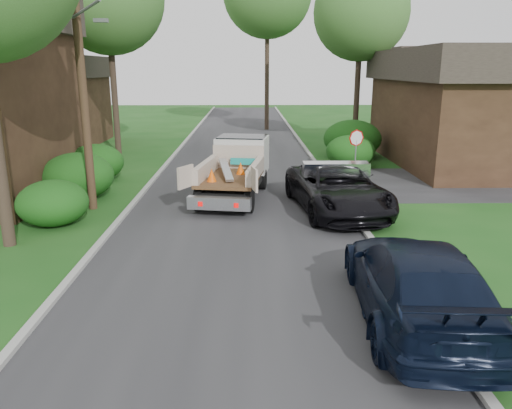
{
  "coord_description": "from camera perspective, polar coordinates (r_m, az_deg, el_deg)",
  "views": [
    {
      "loc": [
        0.31,
        -13.19,
        5.11
      ],
      "look_at": [
        0.57,
        1.08,
        1.2
      ],
      "focal_mm": 35.0,
      "sensor_mm": 36.0,
      "label": 1
    }
  ],
  "objects": [
    {
      "name": "curb_right",
      "position": [
        24.03,
        8.08,
        3.03
      ],
      "size": [
        0.2,
        90.0,
        0.12
      ],
      "primitive_type": "cube",
      "color": "#9E9E99",
      "rests_on": "ground"
    },
    {
      "name": "road",
      "position": [
        23.74,
        -1.75,
        2.89
      ],
      "size": [
        8.0,
        90.0,
        0.02
      ],
      "primitive_type": "cube",
      "color": "#28282B",
      "rests_on": "ground"
    },
    {
      "name": "hedge_right_b",
      "position": [
        30.1,
        10.94,
        7.39
      ],
      "size": [
        3.38,
        3.38,
        2.21
      ],
      "primitive_type": "ellipsoid",
      "color": "#143F0E",
      "rests_on": "ground"
    },
    {
      "name": "hedge_left_a",
      "position": [
        17.98,
        -22.22,
        0.17
      ],
      "size": [
        2.34,
        2.34,
        1.53
      ],
      "primitive_type": "ellipsoid",
      "color": "#143F0E",
      "rests_on": "ground"
    },
    {
      "name": "house_left_far",
      "position": [
        37.86,
        -22.86,
        11.02
      ],
      "size": [
        7.56,
        7.56,
        6.0
      ],
      "color": "#332015",
      "rests_on": "ground"
    },
    {
      "name": "curb_left",
      "position": [
        24.14,
        -11.55,
        2.92
      ],
      "size": [
        0.2,
        90.0,
        0.12
      ],
      "primitive_type": "cube",
      "color": "#9E9E99",
      "rests_on": "ground"
    },
    {
      "name": "black_pickup",
      "position": [
        18.48,
        9.26,
        1.81
      ],
      "size": [
        3.57,
        6.46,
        1.71
      ],
      "primitive_type": "imported",
      "rotation": [
        0.0,
        0.0,
        0.12
      ],
      "color": "black",
      "rests_on": "ground"
    },
    {
      "name": "hedge_left_b",
      "position": [
        21.24,
        -19.73,
        3.08
      ],
      "size": [
        2.86,
        2.86,
        1.87
      ],
      "primitive_type": "ellipsoid",
      "color": "#143F0E",
      "rests_on": "ground"
    },
    {
      "name": "navy_suv",
      "position": [
        10.94,
        17.86,
        -8.32
      ],
      "size": [
        2.83,
        6.09,
        1.72
      ],
      "primitive_type": "imported",
      "rotation": [
        0.0,
        0.0,
        3.07
      ],
      "color": "black",
      "rests_on": "ground"
    },
    {
      "name": "tree_right_far",
      "position": [
        34.12,
        11.92,
        20.67
      ],
      "size": [
        6.0,
        6.0,
        11.5
      ],
      "color": "#2D2119",
      "rests_on": "ground"
    },
    {
      "name": "stop_sign",
      "position": [
        22.96,
        11.36,
        6.67
      ],
      "size": [
        0.71,
        0.32,
        2.48
      ],
      "color": "slate",
      "rests_on": "ground"
    },
    {
      "name": "hedge_right_a",
      "position": [
        27.09,
        10.74,
        6.0
      ],
      "size": [
        2.6,
        2.6,
        1.7
      ],
      "primitive_type": "ellipsoid",
      "color": "#143F0E",
      "rests_on": "ground"
    },
    {
      "name": "house_right",
      "position": [
        30.06,
        24.36,
        10.26
      ],
      "size": [
        9.72,
        12.96,
        6.2
      ],
      "rotation": [
        0.0,
        0.0,
        1.57
      ],
      "color": "#332015",
      "rests_on": "ground"
    },
    {
      "name": "hedge_left_c",
      "position": [
        24.62,
        -17.85,
        4.61
      ],
      "size": [
        2.6,
        2.6,
        1.7
      ],
      "primitive_type": "ellipsoid",
      "color": "#143F0E",
      "rests_on": "ground"
    },
    {
      "name": "ground",
      "position": [
        14.14,
        -2.23,
        -5.87
      ],
      "size": [
        120.0,
        120.0,
        0.0
      ],
      "primitive_type": "plane",
      "color": "#184A15",
      "rests_on": "ground"
    },
    {
      "name": "utility_pole",
      "position": [
        19.07,
        -19.36,
        14.68
      ],
      "size": [
        2.42,
        1.25,
        10.0
      ],
      "color": "#382619",
      "rests_on": "ground"
    },
    {
      "name": "side_street",
      "position": [
        25.59,
        26.2,
        2.22
      ],
      "size": [
        16.0,
        7.0,
        0.02
      ],
      "primitive_type": "cube",
      "color": "#28282B",
      "rests_on": "ground"
    },
    {
      "name": "flatbed_truck",
      "position": [
        20.91,
        -2.09,
        4.63
      ],
      "size": [
        3.41,
        6.31,
        2.27
      ],
      "rotation": [
        0.0,
        0.0,
        -0.16
      ],
      "color": "black",
      "rests_on": "ground"
    }
  ]
}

